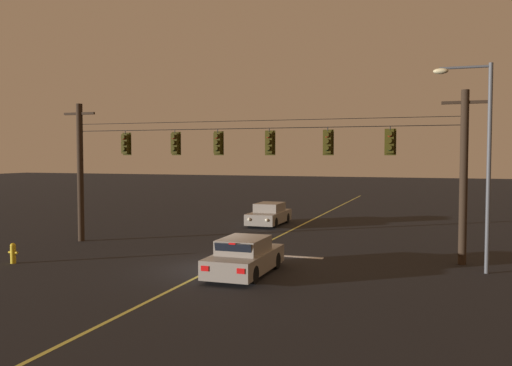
# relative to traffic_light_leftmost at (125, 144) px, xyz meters

# --- Properties ---
(ground_plane) EXTENTS (180.00, 180.00, 0.00)m
(ground_plane) POSITION_rel_traffic_light_leftmost_xyz_m (6.50, -3.94, -4.99)
(ground_plane) COLOR black
(lane_centre_stripe) EXTENTS (0.14, 60.00, 0.01)m
(lane_centre_stripe) POSITION_rel_traffic_light_leftmost_xyz_m (6.50, 6.02, -4.98)
(lane_centre_stripe) COLOR #D1C64C
(lane_centre_stripe) RESTS_ON ground
(stop_bar_paint) EXTENTS (3.40, 0.36, 0.01)m
(stop_bar_paint) POSITION_rel_traffic_light_leftmost_xyz_m (8.40, -0.58, -4.98)
(stop_bar_paint) COLOR silver
(stop_bar_paint) RESTS_ON ground
(signal_span_assembly) EXTENTS (20.18, 0.32, 7.04)m
(signal_span_assembly) POSITION_rel_traffic_light_leftmost_xyz_m (6.50, 0.02, -1.31)
(signal_span_assembly) COLOR #2D2116
(signal_span_assembly) RESTS_ON ground
(traffic_light_leftmost) EXTENTS (0.48, 0.41, 1.22)m
(traffic_light_leftmost) POSITION_rel_traffic_light_leftmost_xyz_m (0.00, 0.00, 0.00)
(traffic_light_leftmost) COLOR black
(traffic_light_left_inner) EXTENTS (0.48, 0.41, 1.22)m
(traffic_light_left_inner) POSITION_rel_traffic_light_leftmost_xyz_m (2.74, 0.00, 0.00)
(traffic_light_left_inner) COLOR black
(traffic_light_centre) EXTENTS (0.48, 0.41, 1.22)m
(traffic_light_centre) POSITION_rel_traffic_light_leftmost_xyz_m (4.96, 0.00, 0.00)
(traffic_light_centre) COLOR black
(traffic_light_right_inner) EXTENTS (0.48, 0.41, 1.22)m
(traffic_light_right_inner) POSITION_rel_traffic_light_leftmost_xyz_m (7.48, 0.00, 0.00)
(traffic_light_right_inner) COLOR black
(traffic_light_rightmost) EXTENTS (0.48, 0.41, 1.22)m
(traffic_light_rightmost) POSITION_rel_traffic_light_leftmost_xyz_m (10.14, 0.00, 0.00)
(traffic_light_rightmost) COLOR black
(traffic_light_far_right) EXTENTS (0.48, 0.41, 1.22)m
(traffic_light_far_right) POSITION_rel_traffic_light_leftmost_xyz_m (12.79, 0.00, 0.00)
(traffic_light_far_right) COLOR black
(car_waiting_near_lane) EXTENTS (1.80, 4.33, 1.39)m
(car_waiting_near_lane) POSITION_rel_traffic_light_leftmost_xyz_m (7.99, -4.61, -4.34)
(car_waiting_near_lane) COLOR gray
(car_waiting_near_lane) RESTS_ON ground
(car_oncoming_lead) EXTENTS (1.80, 4.42, 1.39)m
(car_oncoming_lead) POSITION_rel_traffic_light_leftmost_xyz_m (4.52, 9.33, -4.34)
(car_oncoming_lead) COLOR gray
(car_oncoming_lead) RESTS_ON ground
(street_lamp_corner) EXTENTS (2.11, 0.30, 7.83)m
(street_lamp_corner) POSITION_rel_traffic_light_leftmost_xyz_m (16.19, -1.48, -0.27)
(street_lamp_corner) COLOR #4C4F54
(street_lamp_corner) RESTS_ON ground
(fire_hydrant) EXTENTS (0.44, 0.22, 0.84)m
(fire_hydrant) POSITION_rel_traffic_light_leftmost_xyz_m (-1.69, -5.75, -4.55)
(fire_hydrant) COLOR gold
(fire_hydrant) RESTS_ON ground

